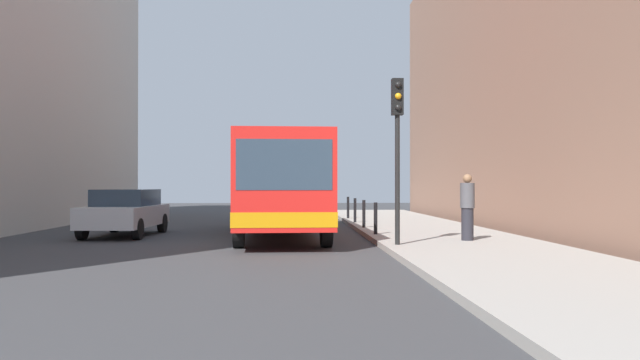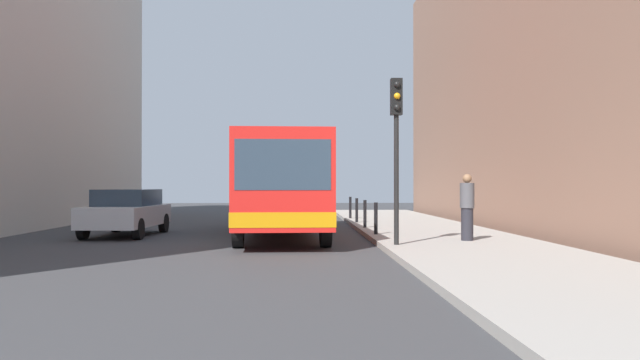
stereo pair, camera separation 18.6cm
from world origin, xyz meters
The scene contains 12 objects.
ground_plane centered at (0.00, 0.00, 0.00)m, with size 80.00×80.00×0.00m, color #38383A.
sidewalk centered at (5.40, 0.00, 0.07)m, with size 4.40×40.00×0.15m, color #9E9991.
building_right centered at (11.50, 4.00, 6.19)m, with size 7.00×32.00×12.37m, color #936B56.
bus centered at (0.57, 2.88, 1.73)m, with size 2.91×11.10×3.00m.
car_beside_bus centered at (-4.36, 2.98, 0.78)m, with size 2.01×4.47×1.48m.
car_behind_bus centered at (0.51, 12.16, 0.78)m, with size 1.98×4.46×1.48m.
traffic_light centered at (3.55, -2.04, 3.01)m, with size 0.28×0.33×4.10m.
bollard_near centered at (3.45, 1.29, 0.62)m, with size 0.11×0.11×0.95m, color black.
bollard_mid centered at (3.45, 4.36, 0.62)m, with size 0.11×0.11×0.95m, color black.
bollard_far centered at (3.45, 7.43, 0.62)m, with size 0.11×0.11×0.95m, color black.
bollard_farthest centered at (3.45, 10.49, 0.62)m, with size 0.11×0.11×0.95m, color black.
pedestrian_near_signal centered at (5.61, -0.91, 1.03)m, with size 0.38×0.38×1.76m.
Camera 2 is at (1.11, -17.70, 1.62)m, focal length 35.90 mm.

